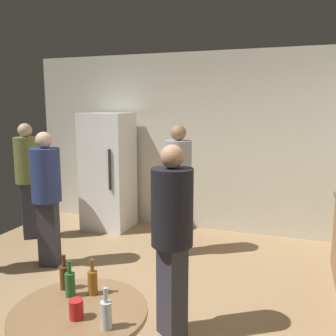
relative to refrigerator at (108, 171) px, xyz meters
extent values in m
cube|color=#9E7C56|center=(1.25, -2.20, -0.95)|extent=(5.20, 5.20, 0.10)
cube|color=beige|center=(1.25, 0.43, 0.45)|extent=(5.32, 0.06, 2.70)
cube|color=white|center=(0.00, 0.00, 0.00)|extent=(0.70, 0.65, 1.80)
cube|color=#262628|center=(0.21, -0.34, 0.09)|extent=(0.03, 0.03, 0.60)
cylinder|color=olive|center=(1.61, -3.35, -0.18)|extent=(0.80, 0.80, 0.03)
cylinder|color=#8C5919|center=(1.59, -3.16, -0.09)|extent=(0.06, 0.06, 0.15)
cylinder|color=#8C5919|center=(1.59, -3.16, 0.02)|extent=(0.02, 0.02, 0.08)
cylinder|color=#593314|center=(1.38, -3.16, -0.09)|extent=(0.06, 0.06, 0.15)
cylinder|color=#593314|center=(1.38, -3.16, 0.02)|extent=(0.02, 0.02, 0.08)
cylinder|color=#26662D|center=(1.47, -3.23, -0.09)|extent=(0.06, 0.06, 0.15)
cylinder|color=#26662D|center=(1.47, -3.23, 0.02)|extent=(0.02, 0.02, 0.08)
cylinder|color=silver|center=(1.85, -3.46, -0.09)|extent=(0.06, 0.06, 0.15)
cylinder|color=silver|center=(1.85, -3.46, 0.02)|extent=(0.02, 0.02, 0.08)
cylinder|color=red|center=(1.64, -3.43, -0.11)|extent=(0.08, 0.08, 0.11)
cube|color=#2D2D38|center=(1.84, -2.35, -0.50)|extent=(0.28, 0.27, 0.79)
cylinder|color=black|center=(1.84, -2.35, 0.21)|extent=(0.47, 0.47, 0.63)
sphere|color=tan|center=(1.84, -2.35, 0.62)|extent=(0.19, 0.19, 0.19)
cube|color=#2D2D38|center=(0.01, -1.53, -0.50)|extent=(0.26, 0.22, 0.80)
cylinder|color=navy|center=(0.01, -1.53, 0.21)|extent=(0.42, 0.42, 0.63)
sphere|color=#D8AD8C|center=(0.01, -1.53, 0.62)|extent=(0.19, 0.19, 0.19)
cube|color=#2D2D38|center=(1.36, -0.67, -0.49)|extent=(0.24, 0.20, 0.83)
cylinder|color=gray|center=(1.36, -0.67, 0.25)|extent=(0.38, 0.38, 0.65)
sphere|color=#8C6647|center=(1.36, -0.67, 0.68)|extent=(0.20, 0.20, 0.20)
cube|color=#2D2D38|center=(-0.85, -0.82, -0.49)|extent=(0.28, 0.27, 0.82)
cylinder|color=olive|center=(-0.85, -0.82, 0.25)|extent=(0.48, 0.48, 0.65)
sphere|color=#D8AD8C|center=(-0.85, -0.82, 0.67)|extent=(0.20, 0.20, 0.20)
camera|label=1|loc=(2.75, -5.05, 1.01)|focal=39.41mm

